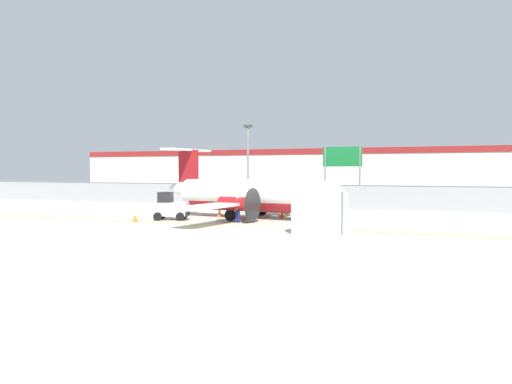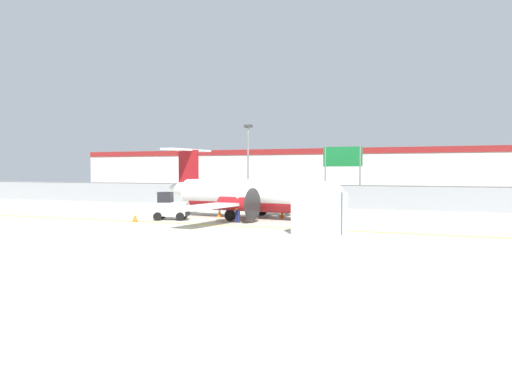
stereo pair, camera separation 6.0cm
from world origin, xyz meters
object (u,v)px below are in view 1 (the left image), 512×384
at_px(baggage_tug, 170,207).
at_px(traffic_cone_far_left, 219,213).
at_px(apron_light_pole, 248,159).
at_px(traffic_cone_far_right, 334,217).
at_px(ground_crew_worker, 238,208).
at_px(parked_car_0, 200,193).
at_px(parked_car_1, 295,190).
at_px(traffic_cone_near_right, 135,217).
at_px(highway_sign, 342,162).
at_px(parked_car_3, 450,196).
at_px(parked_car_2, 379,194).
at_px(traffic_cone_near_left, 282,214).
at_px(cargo_container, 320,213).
at_px(commuter_airplane, 254,196).

distance_m(baggage_tug, traffic_cone_far_left, 3.87).
bearing_deg(apron_light_pole, baggage_tug, -96.37).
height_order(traffic_cone_far_right, apron_light_pole, apron_light_pole).
bearing_deg(apron_light_pole, ground_crew_worker, -70.73).
xyz_separation_m(parked_car_0, parked_car_1, (7.84, 9.87, 0.00)).
bearing_deg(traffic_cone_near_right, highway_sign, 61.86).
bearing_deg(traffic_cone_far_right, baggage_tug, -163.31).
distance_m(parked_car_3, highway_sign, 11.14).
xyz_separation_m(baggage_tug, parked_car_2, (10.42, 25.00, 0.04)).
height_order(parked_car_3, highway_sign, highway_sign).
xyz_separation_m(traffic_cone_near_right, parked_car_3, (18.86, 23.66, 0.58)).
height_order(traffic_cone_near_left, parked_car_2, parked_car_2).
relative_size(ground_crew_worker, parked_car_0, 0.39).
xyz_separation_m(traffic_cone_far_right, apron_light_pole, (-9.29, 7.66, 3.99)).
bearing_deg(parked_car_1, highway_sign, 122.18).
relative_size(traffic_cone_near_right, apron_light_pole, 0.09).
bearing_deg(apron_light_pole, traffic_cone_far_left, -82.88).
bearing_deg(parked_car_0, cargo_container, 125.73).
relative_size(baggage_tug, ground_crew_worker, 1.51).
bearing_deg(traffic_cone_near_right, cargo_container, -7.15).
height_order(traffic_cone_near_right, parked_car_1, parked_car_1).
bearing_deg(traffic_cone_far_right, traffic_cone_near_right, -157.01).
bearing_deg(commuter_airplane, traffic_cone_far_left, -178.47).
bearing_deg(baggage_tug, traffic_cone_near_left, 10.72).
xyz_separation_m(commuter_airplane, cargo_container, (6.33, -6.42, -0.50)).
bearing_deg(parked_car_1, cargo_container, 108.59).
distance_m(parked_car_3, apron_light_pole, 19.85).
bearing_deg(traffic_cone_near_right, traffic_cone_near_left, 35.41).
xyz_separation_m(traffic_cone_near_left, traffic_cone_far_left, (-4.53, -0.70, 0.00)).
height_order(ground_crew_worker, parked_car_1, same).
xyz_separation_m(cargo_container, parked_car_0, (-19.46, 23.23, -0.21)).
xyz_separation_m(cargo_container, traffic_cone_far_left, (-9.10, 6.68, -0.79)).
bearing_deg(cargo_container, parked_car_3, 84.16).
bearing_deg(apron_light_pole, traffic_cone_far_right, -39.50).
bearing_deg(commuter_airplane, traffic_cone_far_right, 9.48).
distance_m(baggage_tug, parked_car_0, 21.36).
bearing_deg(traffic_cone_far_left, cargo_container, -36.30).
bearing_deg(parked_car_0, commuter_airplane, 123.76).
xyz_separation_m(commuter_airplane, parked_car_1, (-5.28, 26.68, -0.71)).
relative_size(traffic_cone_far_right, parked_car_2, 0.15).
xyz_separation_m(parked_car_0, parked_car_3, (25.61, 2.02, 0.00)).
xyz_separation_m(commuter_airplane, apron_light_pole, (-3.72, 7.90, 2.70)).
distance_m(parked_car_1, parked_car_3, 19.42).
bearing_deg(traffic_cone_near_left, parked_car_0, 133.21).
bearing_deg(traffic_cone_far_left, parked_car_0, 122.05).
distance_m(parked_car_2, parked_car_3, 7.72).
distance_m(baggage_tug, apron_light_pole, 11.40).
height_order(traffic_cone_far_right, parked_car_0, parked_car_0).
distance_m(baggage_tug, traffic_cone_near_right, 2.47).
height_order(parked_car_2, apron_light_pole, apron_light_pole).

